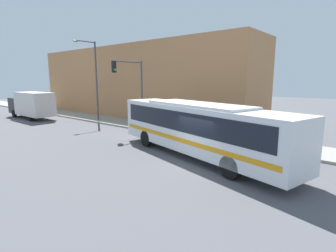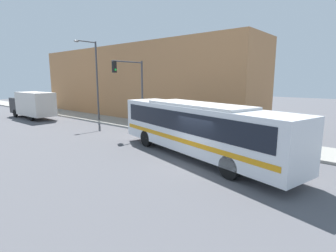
# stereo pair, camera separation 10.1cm
# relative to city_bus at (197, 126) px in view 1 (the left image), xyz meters

# --- Properties ---
(ground_plane) EXTENTS (120.00, 120.00, 0.00)m
(ground_plane) POSITION_rel_city_bus_xyz_m (-1.11, -0.80, -1.81)
(ground_plane) COLOR #515156
(sidewalk) EXTENTS (3.39, 70.00, 0.16)m
(sidewalk) POSITION_rel_city_bus_xyz_m (5.09, 19.20, -1.74)
(sidewalk) COLOR gray
(sidewalk) RESTS_ON ground_plane
(building_facade) EXTENTS (6.00, 30.77, 8.20)m
(building_facade) POSITION_rel_city_bus_xyz_m (9.78, 15.59, 2.28)
(building_facade) COLOR #B27A4C
(building_facade) RESTS_ON ground_plane
(city_bus) EXTENTS (5.36, 12.55, 3.10)m
(city_bus) POSITION_rel_city_bus_xyz_m (0.00, 0.00, 0.00)
(city_bus) COLOR silver
(city_bus) RESTS_ON ground_plane
(delivery_truck) EXTENTS (2.28, 7.48, 3.01)m
(delivery_truck) POSITION_rel_city_bus_xyz_m (0.60, 23.01, -0.17)
(delivery_truck) COLOR silver
(delivery_truck) RESTS_ON ground_plane
(fire_hydrant) EXTENTS (0.21, 0.28, 0.76)m
(fire_hydrant) POSITION_rel_city_bus_xyz_m (3.99, 1.31, -1.28)
(fire_hydrant) COLOR red
(fire_hydrant) RESTS_ON sidewalk
(traffic_light_pole) EXTENTS (3.28, 0.35, 5.84)m
(traffic_light_pole) POSITION_rel_city_bus_xyz_m (3.08, 8.65, 2.31)
(traffic_light_pole) COLOR #47474C
(traffic_light_pole) RESTS_ON sidewalk
(parking_meter) EXTENTS (0.14, 0.14, 1.25)m
(parking_meter) POSITION_rel_city_bus_xyz_m (3.99, 9.49, -0.80)
(parking_meter) COLOR #47474C
(parking_meter) RESTS_ON sidewalk
(street_lamp) EXTENTS (2.53, 0.28, 8.07)m
(street_lamp) POSITION_rel_city_bus_xyz_m (3.94, 15.48, 3.07)
(street_lamp) COLOR #47474C
(street_lamp) RESTS_ON sidewalk
(pedestrian_near_corner) EXTENTS (0.34, 0.34, 1.64)m
(pedestrian_near_corner) POSITION_rel_city_bus_xyz_m (5.33, 2.68, -0.82)
(pedestrian_near_corner) COLOR #47382D
(pedestrian_near_corner) RESTS_ON sidewalk
(pedestrian_mid_block) EXTENTS (0.34, 0.34, 1.57)m
(pedestrian_mid_block) POSITION_rel_city_bus_xyz_m (5.91, 7.55, -0.87)
(pedestrian_mid_block) COLOR slate
(pedestrian_mid_block) RESTS_ON sidewalk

